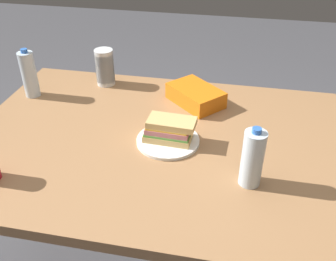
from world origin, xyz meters
TOP-DOWN VIEW (x-y plane):
  - dining_table at (0.00, 0.00)m, footprint 1.42×1.00m
  - paper_plate at (0.04, -0.01)m, footprint 0.23×0.23m
  - sandwich at (0.05, -0.01)m, footprint 0.19×0.10m
  - chip_bag at (0.10, 0.30)m, footprint 0.27×0.27m
  - water_bottle_tall at (-0.61, 0.22)m, footprint 0.06×0.06m
  - plastic_cup_stack at (-0.33, 0.39)m, footprint 0.08×0.08m
  - water_bottle_spare at (0.34, -0.18)m, footprint 0.07×0.07m

SIDE VIEW (x-z plane):
  - dining_table at x=0.00m, z-range 0.28..1.01m
  - paper_plate at x=0.04m, z-range 0.74..0.75m
  - chip_bag at x=0.10m, z-range 0.74..0.81m
  - sandwich at x=0.05m, z-range 0.75..0.83m
  - plastic_cup_stack at x=-0.33m, z-range 0.74..0.90m
  - water_bottle_spare at x=0.34m, z-range 0.73..0.94m
  - water_bottle_tall at x=-0.61m, z-range 0.73..0.95m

